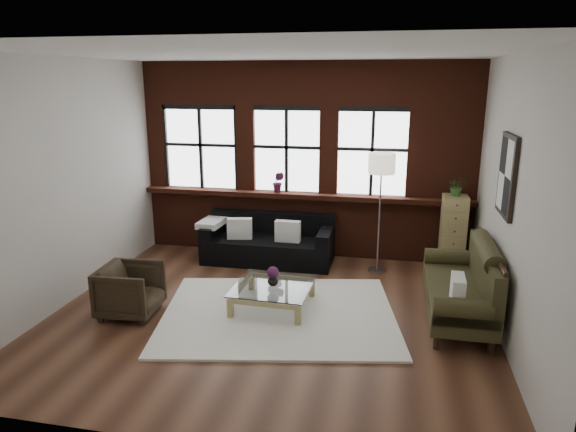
% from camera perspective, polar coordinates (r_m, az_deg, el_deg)
% --- Properties ---
extents(floor, '(5.50, 5.50, 0.00)m').
position_cam_1_polar(floor, '(6.70, -1.91, -10.82)').
color(floor, '#462719').
rests_on(floor, ground).
extents(ceiling, '(5.50, 5.50, 0.00)m').
position_cam_1_polar(ceiling, '(6.03, -2.18, 17.68)').
color(ceiling, white).
rests_on(ceiling, ground).
extents(wall_back, '(5.50, 0.00, 5.50)m').
position_cam_1_polar(wall_back, '(8.58, 1.91, 6.17)').
color(wall_back, beige).
rests_on(wall_back, ground).
extents(wall_front, '(5.50, 0.00, 5.50)m').
position_cam_1_polar(wall_front, '(3.88, -10.78, -5.14)').
color(wall_front, beige).
rests_on(wall_front, ground).
extents(wall_left, '(0.00, 5.00, 5.00)m').
position_cam_1_polar(wall_left, '(7.31, -23.51, 3.38)').
color(wall_left, beige).
rests_on(wall_left, ground).
extents(wall_right, '(0.00, 5.00, 5.00)m').
position_cam_1_polar(wall_right, '(6.15, 23.75, 1.34)').
color(wall_right, beige).
rests_on(wall_right, ground).
extents(brick_backwall, '(5.50, 0.12, 3.20)m').
position_cam_1_polar(brick_backwall, '(8.52, 1.85, 6.11)').
color(brick_backwall, '#4C1E12').
rests_on(brick_backwall, floor).
extents(sill_ledge, '(5.50, 0.30, 0.08)m').
position_cam_1_polar(sill_ledge, '(8.54, 1.71, 2.30)').
color(sill_ledge, '#4C1E12').
rests_on(sill_ledge, brick_backwall).
extents(window_left, '(1.38, 0.10, 1.50)m').
position_cam_1_polar(window_left, '(8.99, -9.61, 7.34)').
color(window_left, black).
rests_on(window_left, brick_backwall).
extents(window_mid, '(1.38, 0.10, 1.50)m').
position_cam_1_polar(window_mid, '(8.56, -0.13, 7.18)').
color(window_mid, black).
rests_on(window_mid, brick_backwall).
extents(window_right, '(1.38, 0.10, 1.50)m').
position_cam_1_polar(window_right, '(8.39, 9.34, 6.82)').
color(window_right, black).
rests_on(window_right, brick_backwall).
extents(wall_poster, '(0.05, 0.74, 0.94)m').
position_cam_1_polar(wall_poster, '(6.38, 23.19, 4.16)').
color(wall_poster, black).
rests_on(wall_poster, wall_right).
extents(shag_rug, '(3.29, 2.79, 0.03)m').
position_cam_1_polar(shag_rug, '(6.67, -1.03, -10.80)').
color(shag_rug, white).
rests_on(shag_rug, floor).
extents(dark_sofa, '(2.09, 0.85, 0.76)m').
position_cam_1_polar(dark_sofa, '(8.39, -2.23, -2.62)').
color(dark_sofa, black).
rests_on(dark_sofa, floor).
extents(pillow_a, '(0.42, 0.22, 0.34)m').
position_cam_1_polar(pillow_a, '(8.35, -5.39, -1.39)').
color(pillow_a, silver).
rests_on(pillow_a, dark_sofa).
extents(pillow_b, '(0.40, 0.15, 0.34)m').
position_cam_1_polar(pillow_b, '(8.16, -0.03, -1.71)').
color(pillow_b, silver).
rests_on(pillow_b, dark_sofa).
extents(vintage_settee, '(0.84, 1.89, 1.01)m').
position_cam_1_polar(vintage_settee, '(6.71, 18.40, -6.88)').
color(vintage_settee, '#2F2C16').
rests_on(vintage_settee, floor).
extents(pillow_settee, '(0.15, 0.39, 0.34)m').
position_cam_1_polar(pillow_settee, '(6.13, 18.32, -7.91)').
color(pillow_settee, silver).
rests_on(pillow_settee, vintage_settee).
extents(armchair, '(0.76, 0.74, 0.65)m').
position_cam_1_polar(armchair, '(6.86, -17.11, -7.90)').
color(armchair, black).
rests_on(armchair, floor).
extents(coffee_table, '(1.02, 1.02, 0.33)m').
position_cam_1_polar(coffee_table, '(6.79, -1.67, -8.98)').
color(coffee_table, tan).
rests_on(coffee_table, shag_rug).
extents(vase, '(0.16, 0.16, 0.15)m').
position_cam_1_polar(vase, '(6.70, -1.69, -7.12)').
color(vase, '#B2B2B2').
rests_on(vase, coffee_table).
extents(flowers, '(0.16, 0.16, 0.16)m').
position_cam_1_polar(flowers, '(6.66, -1.70, -6.28)').
color(flowers, '#531C48').
rests_on(flowers, vase).
extents(drawer_chest, '(0.37, 0.37, 1.21)m').
position_cam_1_polar(drawer_chest, '(8.30, 17.83, -1.92)').
color(drawer_chest, tan).
rests_on(drawer_chest, floor).
extents(potted_plant_top, '(0.34, 0.32, 0.30)m').
position_cam_1_polar(potted_plant_top, '(8.12, 18.26, 3.19)').
color(potted_plant_top, '#2D5923').
rests_on(potted_plant_top, drawer_chest).
extents(floor_lamp, '(0.40, 0.40, 2.00)m').
position_cam_1_polar(floor_lamp, '(7.93, 10.15, 0.77)').
color(floor_lamp, '#A5A5A8').
rests_on(floor_lamp, floor).
extents(sill_plant, '(0.21, 0.17, 0.35)m').
position_cam_1_polar(sill_plant, '(8.55, -1.08, 3.80)').
color(sill_plant, '#531C48').
rests_on(sill_plant, sill_ledge).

